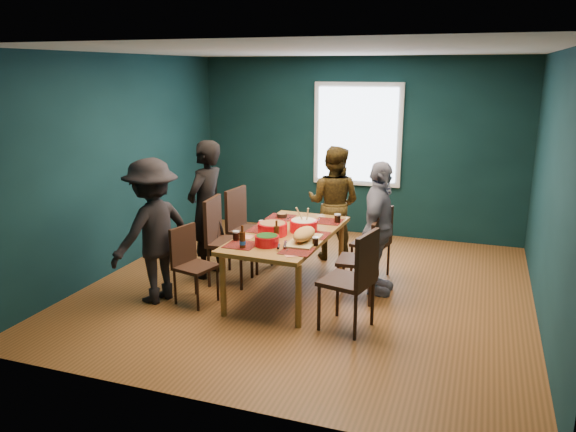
{
  "coord_description": "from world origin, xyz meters",
  "views": [
    {
      "loc": [
        1.83,
        -5.92,
        2.51
      ],
      "look_at": [
        -0.21,
        -0.12,
        0.89
      ],
      "focal_mm": 35.0,
      "sensor_mm": 36.0,
      "label": 1
    }
  ],
  "objects_px": {
    "dining_table": "(288,238)",
    "person_near_left": "(153,231)",
    "bowl_dumpling": "(303,225)",
    "chair_left_mid": "(222,234)",
    "chair_right_far": "(377,238)",
    "bowl_salad": "(272,228)",
    "bowl_herbs": "(267,240)",
    "cutting_board": "(304,236)",
    "chair_left_near": "(190,259)",
    "person_back": "(333,203)",
    "chair_right_near": "(356,274)",
    "person_far_left": "(206,209)",
    "chair_left_far": "(244,222)",
    "chair_right_mid": "(365,253)",
    "person_right": "(378,229)"
  },
  "relations": [
    {
      "from": "person_near_left",
      "to": "bowl_dumpling",
      "type": "distance_m",
      "value": 1.68
    },
    {
      "from": "person_far_left",
      "to": "bowl_salad",
      "type": "xyz_separation_m",
      "value": [
        0.98,
        -0.31,
        -0.06
      ]
    },
    {
      "from": "person_back",
      "to": "bowl_dumpling",
      "type": "bearing_deg",
      "value": 93.81
    },
    {
      "from": "chair_left_far",
      "to": "chair_right_near",
      "type": "xyz_separation_m",
      "value": [
        1.77,
        -1.34,
        -0.01
      ]
    },
    {
      "from": "chair_right_far",
      "to": "person_back",
      "type": "distance_m",
      "value": 0.94
    },
    {
      "from": "chair_left_mid",
      "to": "person_near_left",
      "type": "xyz_separation_m",
      "value": [
        -0.47,
        -0.74,
        0.19
      ]
    },
    {
      "from": "bowl_dumpling",
      "to": "cutting_board",
      "type": "relative_size",
      "value": 0.46
    },
    {
      "from": "chair_left_far",
      "to": "chair_right_near",
      "type": "height_order",
      "value": "chair_left_far"
    },
    {
      "from": "dining_table",
      "to": "person_near_left",
      "type": "xyz_separation_m",
      "value": [
        -1.31,
        -0.72,
        0.15
      ]
    },
    {
      "from": "cutting_board",
      "to": "bowl_salad",
      "type": "bearing_deg",
      "value": 159.82
    },
    {
      "from": "bowl_herbs",
      "to": "person_near_left",
      "type": "bearing_deg",
      "value": -171.58
    },
    {
      "from": "dining_table",
      "to": "cutting_board",
      "type": "xyz_separation_m",
      "value": [
        0.28,
        -0.28,
        0.14
      ]
    },
    {
      "from": "chair_left_near",
      "to": "person_back",
      "type": "height_order",
      "value": "person_back"
    },
    {
      "from": "person_far_left",
      "to": "person_right",
      "type": "xyz_separation_m",
      "value": [
        2.09,
        0.14,
        -0.08
      ]
    },
    {
      "from": "chair_right_far",
      "to": "cutting_board",
      "type": "distance_m",
      "value": 1.24
    },
    {
      "from": "dining_table",
      "to": "chair_left_mid",
      "type": "bearing_deg",
      "value": -179.23
    },
    {
      "from": "chair_left_far",
      "to": "person_back",
      "type": "bearing_deg",
      "value": 43.05
    },
    {
      "from": "chair_right_near",
      "to": "cutting_board",
      "type": "distance_m",
      "value": 0.83
    },
    {
      "from": "chair_left_mid",
      "to": "chair_left_near",
      "type": "height_order",
      "value": "chair_left_mid"
    },
    {
      "from": "chair_right_near",
      "to": "person_far_left",
      "type": "distance_m",
      "value": 2.28
    },
    {
      "from": "chair_right_mid",
      "to": "bowl_dumpling",
      "type": "xyz_separation_m",
      "value": [
        -0.73,
        0.05,
        0.24
      ]
    },
    {
      "from": "bowl_herbs",
      "to": "cutting_board",
      "type": "height_order",
      "value": "cutting_board"
    },
    {
      "from": "dining_table",
      "to": "person_back",
      "type": "xyz_separation_m",
      "value": [
        0.18,
        1.33,
        0.12
      ]
    },
    {
      "from": "dining_table",
      "to": "chair_right_mid",
      "type": "height_order",
      "value": "chair_right_mid"
    },
    {
      "from": "chair_left_mid",
      "to": "chair_right_far",
      "type": "height_order",
      "value": "chair_left_mid"
    },
    {
      "from": "chair_left_mid",
      "to": "person_far_left",
      "type": "height_order",
      "value": "person_far_left"
    },
    {
      "from": "chair_right_near",
      "to": "bowl_herbs",
      "type": "relative_size",
      "value": 3.96
    },
    {
      "from": "chair_left_mid",
      "to": "chair_right_near",
      "type": "relative_size",
      "value": 1.02
    },
    {
      "from": "person_near_left",
      "to": "bowl_salad",
      "type": "bearing_deg",
      "value": 135.18
    },
    {
      "from": "chair_right_near",
      "to": "cutting_board",
      "type": "xyz_separation_m",
      "value": [
        -0.67,
        0.45,
        0.19
      ]
    },
    {
      "from": "cutting_board",
      "to": "dining_table",
      "type": "bearing_deg",
      "value": 133.84
    },
    {
      "from": "person_right",
      "to": "bowl_herbs",
      "type": "height_order",
      "value": "person_right"
    },
    {
      "from": "bowl_dumpling",
      "to": "bowl_herbs",
      "type": "distance_m",
      "value": 0.67
    },
    {
      "from": "chair_right_near",
      "to": "bowl_salad",
      "type": "bearing_deg",
      "value": 164.4
    },
    {
      "from": "chair_right_mid",
      "to": "chair_left_near",
      "type": "bearing_deg",
      "value": -162.74
    },
    {
      "from": "dining_table",
      "to": "cutting_board",
      "type": "bearing_deg",
      "value": -42.62
    },
    {
      "from": "dining_table",
      "to": "person_back",
      "type": "height_order",
      "value": "person_back"
    },
    {
      "from": "dining_table",
      "to": "bowl_salad",
      "type": "distance_m",
      "value": 0.24
    },
    {
      "from": "bowl_dumpling",
      "to": "bowl_herbs",
      "type": "relative_size",
      "value": 1.25
    },
    {
      "from": "dining_table",
      "to": "bowl_herbs",
      "type": "xyz_separation_m",
      "value": [
        -0.05,
        -0.53,
        0.13
      ]
    },
    {
      "from": "chair_left_mid",
      "to": "chair_right_mid",
      "type": "xyz_separation_m",
      "value": [
        1.73,
        0.03,
        -0.07
      ]
    },
    {
      "from": "cutting_board",
      "to": "person_near_left",
      "type": "bearing_deg",
      "value": -165.75
    },
    {
      "from": "chair_left_near",
      "to": "cutting_board",
      "type": "height_order",
      "value": "cutting_board"
    },
    {
      "from": "chair_right_mid",
      "to": "person_near_left",
      "type": "distance_m",
      "value": 2.34
    },
    {
      "from": "person_back",
      "to": "cutting_board",
      "type": "bearing_deg",
      "value": 98.75
    },
    {
      "from": "chair_left_near",
      "to": "person_right",
      "type": "height_order",
      "value": "person_right"
    },
    {
      "from": "chair_left_near",
      "to": "bowl_dumpling",
      "type": "bearing_deg",
      "value": 48.01
    },
    {
      "from": "chair_left_near",
      "to": "chair_right_far",
      "type": "distance_m",
      "value": 2.28
    },
    {
      "from": "bowl_dumpling",
      "to": "chair_left_mid",
      "type": "bearing_deg",
      "value": -175.23
    },
    {
      "from": "chair_right_far",
      "to": "bowl_salad",
      "type": "height_order",
      "value": "chair_right_far"
    }
  ]
}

